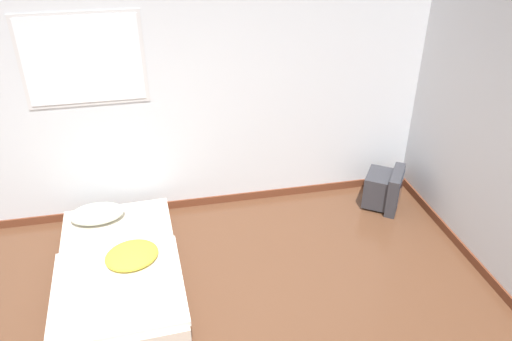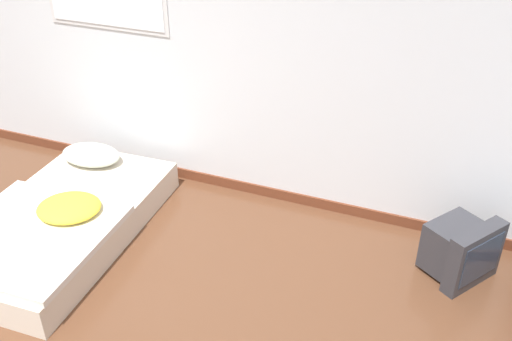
{
  "view_description": "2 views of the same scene",
  "coord_description": "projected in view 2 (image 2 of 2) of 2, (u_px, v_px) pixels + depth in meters",
  "views": [
    {
      "loc": [
        -0.13,
        -2.11,
        3.13
      ],
      "look_at": [
        0.67,
        1.68,
        0.86
      ],
      "focal_mm": 35.0,
      "sensor_mm": 36.0,
      "label": 1
    },
    {
      "loc": [
        2.01,
        -1.25,
        2.69
      ],
      "look_at": [
        0.8,
        1.78,
        0.7
      ],
      "focal_mm": 40.0,
      "sensor_mm": 36.0,
      "label": 2
    }
  ],
  "objects": [
    {
      "name": "wall_back",
      "position": [
        194.0,
        37.0,
        4.38
      ],
      "size": [
        7.62,
        0.08,
        2.6
      ],
      "color": "silver",
      "rests_on": "ground_plane"
    },
    {
      "name": "mattress_bed",
      "position": [
        61.0,
        220.0,
        4.28
      ],
      "size": [
        1.11,
        1.88,
        0.38
      ],
      "color": "beige",
      "rests_on": "ground_plane"
    },
    {
      "name": "crt_tv",
      "position": [
        461.0,
        250.0,
        3.88
      ],
      "size": [
        0.54,
        0.55,
        0.44
      ],
      "color": "#333338",
      "rests_on": "ground_plane"
    }
  ]
}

